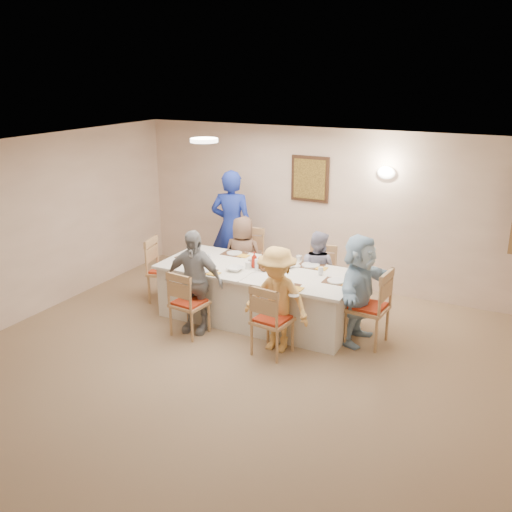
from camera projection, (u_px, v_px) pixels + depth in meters
The scene contains 44 objects.
ground at pixel (215, 382), 6.40m from camera, with size 7.00×7.00×0.00m, color #9F7C5D.
room_walls at pixel (212, 254), 5.92m from camera, with size 7.00×7.00×7.00m.
wall_picture at pixel (310, 179), 8.93m from camera, with size 0.62×0.05×0.72m.
wall_sconce at pixel (386, 173), 8.33m from camera, with size 0.26×0.09×0.18m, color white.
ceiling_light at pixel (204, 140), 7.32m from camera, with size 0.36×0.36×0.05m, color white.
dining_table at pixel (258, 294), 7.87m from camera, with size 2.72×1.15×0.76m, color silver.
chair_back_left at pixel (247, 262), 8.76m from camera, with size 0.49×0.49×1.02m, color tan, non-canonical shape.
chair_back_right at pixel (320, 278), 8.26m from camera, with size 0.44×0.44×0.91m, color tan, non-canonical shape.
chair_front_left at pixel (189, 302), 7.43m from camera, with size 0.43×0.43×0.90m, color tan, non-canonical shape.
chair_front_right at pixel (272, 319), 6.91m from camera, with size 0.44×0.44×0.92m, color tan, non-canonical shape.
chair_left_end at pixel (165, 270), 8.50m from camera, with size 0.46×0.46×0.97m, color tan, non-canonical shape.
chair_right_end at pixel (368, 306), 7.16m from camera, with size 0.48×0.48×1.01m, color tan, non-canonical shape.
diner_back_left at pixel (243, 257), 8.62m from camera, with size 0.68×0.50×1.26m, color brown.
diner_back_right at pixel (317, 271), 8.12m from camera, with size 0.64×0.53×1.19m, color #908EAB.
diner_front_left at pixel (194, 281), 7.45m from camera, with size 0.86×0.44×1.40m, color gray.
diner_front_right at pixel (277, 300), 6.94m from camera, with size 0.89×0.55×1.34m, color #FBBD5E.
diner_right_end at pixel (359, 289), 7.15m from camera, with size 0.52×1.35×1.43m, color #B5D9F3.
caregiver at pixel (232, 227), 9.12m from camera, with size 0.76×0.59×1.85m, color navy.
placemat_fl at pixel (204, 271), 7.65m from camera, with size 0.33×0.24×0.01m, color #472B19.
plate_fl at pixel (204, 270), 7.65m from camera, with size 0.22×0.22×0.01m, color white.
napkin_fl at pixel (214, 274), 7.53m from camera, with size 0.15×0.15×0.01m, color gold.
placemat_fr at pixel (286, 285), 7.13m from camera, with size 0.34×0.25×0.01m, color #472B19.
plate_fr at pixel (286, 285), 7.13m from camera, with size 0.22×0.22×0.01m, color white.
napkin_fr at pixel (297, 289), 7.01m from camera, with size 0.14×0.14×0.01m, color gold.
placemat_bl at pixel (234, 254), 8.36m from camera, with size 0.35×0.26×0.01m, color #472B19.
plate_bl at pixel (234, 253), 8.36m from camera, with size 0.23×0.23×0.01m, color white.
napkin_bl at pixel (244, 256), 8.24m from camera, with size 0.14×0.14×0.01m, color gold.
placemat_br at pixel (311, 266), 7.85m from camera, with size 0.35×0.26×0.01m, color #472B19.
plate_br at pixel (311, 265), 7.84m from camera, with size 0.25×0.25×0.02m, color white.
napkin_br at pixel (322, 268), 7.72m from camera, with size 0.14×0.14×0.01m, color gold.
placemat_le at pixel (190, 257), 8.22m from camera, with size 0.36×0.27×0.01m, color #472B19.
plate_le at pixel (190, 256), 8.22m from camera, with size 0.24×0.24×0.02m, color white.
napkin_le at pixel (199, 259), 8.10m from camera, with size 0.15×0.15×0.01m, color gold.
placemat_re at pixel (336, 282), 7.27m from camera, with size 0.33×0.24×0.01m, color #472B19.
plate_re at pixel (336, 281), 7.26m from camera, with size 0.23×0.23×0.01m, color white.
napkin_re at pixel (349, 285), 7.15m from camera, with size 0.15×0.15×0.01m, color gold.
teacup_a at pixel (195, 264), 7.79m from camera, with size 0.15×0.15×0.10m, color white.
teacup_b at pixel (299, 258), 8.04m from camera, with size 0.11×0.11×0.08m, color white.
bowl_a at pixel (235, 269), 7.66m from camera, with size 0.22×0.22×0.05m, color white.
bowl_b at pixel (287, 265), 7.79m from camera, with size 0.25×0.25×0.06m, color white.
condiment_ketchup at pixel (254, 260), 7.76m from camera, with size 0.10×0.10×0.22m, color #A81C0E.
condiment_brown at pixel (262, 260), 7.73m from camera, with size 0.11×0.11×0.22m, color brown.
condiment_malt at pixel (264, 266), 7.64m from camera, with size 0.12×0.12×0.15m, color brown.
drinking_glass at pixel (250, 262), 7.84m from camera, with size 0.06×0.06×0.10m, color silver.
Camera 1 is at (2.96, -4.81, 3.35)m, focal length 40.00 mm.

